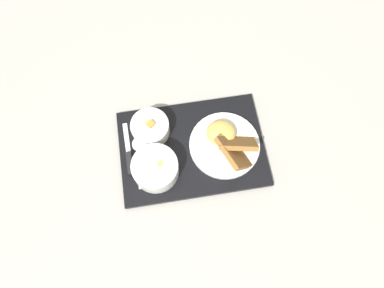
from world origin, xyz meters
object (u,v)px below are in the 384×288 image
object	(u,v)px
bowl_salad	(150,128)
plate_main	(227,142)
bowl_soup	(155,168)
knife	(129,158)
spoon	(138,153)

from	to	relation	value
bowl_salad	plate_main	distance (m)	0.23
bowl_soup	knife	bearing A→B (deg)	151.35
bowl_salad	bowl_soup	size ratio (longest dim) A/B	0.86
bowl_soup	knife	size ratio (longest dim) A/B	0.79
bowl_salad	bowl_soup	distance (m)	0.13
plate_main	knife	distance (m)	0.29
bowl_salad	knife	bearing A→B (deg)	-127.94
bowl_salad	knife	distance (m)	0.11
plate_main	knife	size ratio (longest dim) A/B	1.28
plate_main	knife	bearing A→B (deg)	-174.48
bowl_soup	plate_main	size ratio (longest dim) A/B	0.62
bowl_salad	plate_main	world-z (taller)	plate_main
spoon	bowl_salad	bearing A→B (deg)	-32.16
bowl_salad	knife	size ratio (longest dim) A/B	0.68
bowl_salad	knife	world-z (taller)	bowl_salad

